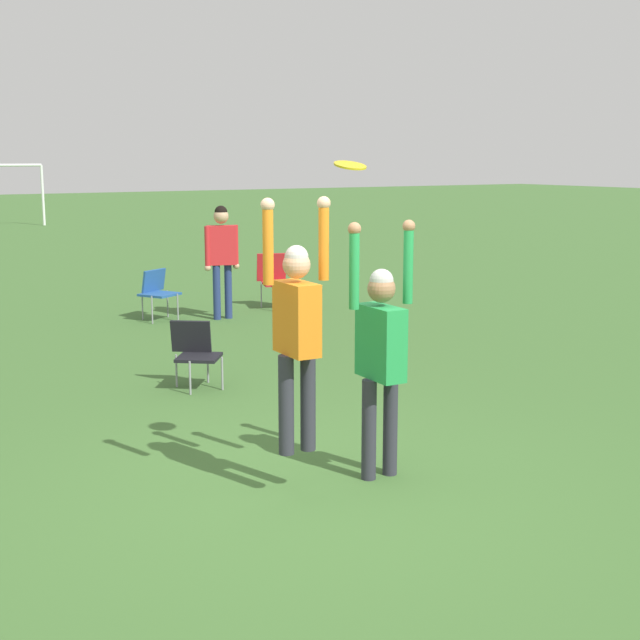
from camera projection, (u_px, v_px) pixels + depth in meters
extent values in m
plane|color=#3D662D|center=(311.00, 489.00, 7.06)|extent=(120.00, 120.00, 0.00)
cylinder|color=#2D2D38|center=(286.00, 405.00, 6.80)|extent=(0.12, 0.12, 0.78)
cylinder|color=#2D2D38|center=(308.00, 402.00, 6.90)|extent=(0.12, 0.12, 0.78)
cube|color=orange|center=(297.00, 318.00, 6.73)|extent=(0.22, 0.44, 0.55)
sphere|color=tan|center=(296.00, 265.00, 6.65)|extent=(0.21, 0.21, 0.21)
sphere|color=#B7B2AD|center=(296.00, 257.00, 6.64)|extent=(0.18, 0.18, 0.18)
cylinder|color=orange|center=(268.00, 245.00, 6.50)|extent=(0.08, 0.08, 0.58)
sphere|color=tan|center=(268.00, 205.00, 6.45)|extent=(0.10, 0.10, 0.10)
cylinder|color=orange|center=(324.00, 242.00, 6.75)|extent=(0.08, 0.08, 0.58)
sphere|color=tan|center=(324.00, 203.00, 6.70)|extent=(0.10, 0.10, 0.10)
cylinder|color=#2D2D38|center=(369.00, 430.00, 7.21)|extent=(0.12, 0.12, 0.83)
cylinder|color=#2D2D38|center=(390.00, 426.00, 7.32)|extent=(0.12, 0.12, 0.83)
cube|color=green|center=(381.00, 342.00, 7.14)|extent=(0.22, 0.48, 0.59)
sphere|color=#9E704C|center=(381.00, 289.00, 7.06)|extent=(0.23, 0.23, 0.23)
sphere|color=#B7B2AD|center=(382.00, 281.00, 7.05)|extent=(0.19, 0.19, 0.19)
cylinder|color=green|center=(354.00, 269.00, 6.90)|extent=(0.08, 0.08, 0.63)
sphere|color=#9E704C|center=(355.00, 229.00, 6.84)|extent=(0.10, 0.10, 0.10)
cylinder|color=green|center=(408.00, 265.00, 7.16)|extent=(0.08, 0.08, 0.63)
sphere|color=#9E704C|center=(409.00, 226.00, 7.11)|extent=(0.10, 0.10, 0.10)
cylinder|color=yellow|center=(350.00, 165.00, 6.69)|extent=(0.25, 0.25, 0.07)
cylinder|color=gray|center=(273.00, 298.00, 15.19)|extent=(0.02, 0.02, 0.45)
cylinder|color=gray|center=(295.00, 296.00, 15.42)|extent=(0.02, 0.02, 0.45)
cylinder|color=gray|center=(261.00, 295.00, 15.56)|extent=(0.02, 0.02, 0.45)
cylinder|color=gray|center=(283.00, 293.00, 15.78)|extent=(0.02, 0.02, 0.45)
cube|color=#B21E23|center=(278.00, 284.00, 15.45)|extent=(0.65, 0.65, 0.04)
cube|color=#B21E23|center=(271.00, 267.00, 15.60)|extent=(0.52, 0.28, 0.49)
cylinder|color=gray|center=(152.00, 310.00, 14.03)|extent=(0.02, 0.02, 0.44)
cylinder|color=gray|center=(178.00, 308.00, 14.25)|extent=(0.02, 0.02, 0.44)
cylinder|color=gray|center=(142.00, 306.00, 14.39)|extent=(0.02, 0.02, 0.44)
cylinder|color=gray|center=(168.00, 304.00, 14.61)|extent=(0.02, 0.02, 0.44)
cube|color=#235193|center=(160.00, 294.00, 14.28)|extent=(0.69, 0.69, 0.04)
cube|color=#235193|center=(154.00, 280.00, 14.45)|extent=(0.49, 0.33, 0.36)
cylinder|color=gray|center=(190.00, 378.00, 9.84)|extent=(0.02, 0.02, 0.38)
cylinder|color=gray|center=(222.00, 374.00, 10.04)|extent=(0.02, 0.02, 0.38)
cylinder|color=gray|center=(176.00, 371.00, 10.17)|extent=(0.02, 0.02, 0.38)
cylinder|color=gray|center=(208.00, 367.00, 10.37)|extent=(0.02, 0.02, 0.38)
cube|color=black|center=(199.00, 357.00, 10.07)|extent=(0.65, 0.65, 0.04)
cube|color=black|center=(191.00, 336.00, 10.22)|extent=(0.43, 0.36, 0.38)
cylinder|color=navy|center=(217.00, 292.00, 14.38)|extent=(0.12, 0.12, 0.89)
cylinder|color=navy|center=(228.00, 291.00, 14.48)|extent=(0.12, 0.12, 0.89)
cube|color=red|center=(222.00, 245.00, 14.29)|extent=(0.50, 0.33, 0.63)
sphere|color=tan|center=(221.00, 216.00, 14.21)|extent=(0.24, 0.24, 0.24)
sphere|color=black|center=(221.00, 212.00, 14.20)|extent=(0.20, 0.20, 0.20)
cylinder|color=red|center=(207.00, 247.00, 14.17)|extent=(0.08, 0.08, 0.67)
sphere|color=tan|center=(208.00, 268.00, 14.23)|extent=(0.10, 0.10, 0.10)
cylinder|color=red|center=(236.00, 246.00, 14.42)|extent=(0.08, 0.08, 0.67)
sphere|color=tan|center=(236.00, 266.00, 14.48)|extent=(0.10, 0.10, 0.10)
cylinder|color=white|center=(43.00, 195.00, 34.20)|extent=(0.10, 0.10, 2.30)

